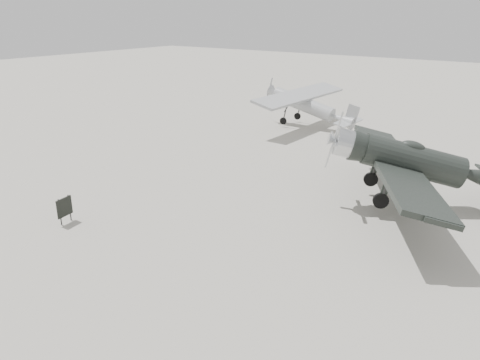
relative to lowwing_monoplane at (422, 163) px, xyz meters
name	(u,v)px	position (x,y,z in m)	size (l,w,h in m)	color
ground	(241,239)	(-4.80, -7.58, -2.16)	(160.00, 160.00, 0.00)	#B0AE9C
lowwing_monoplane	(422,163)	(0.00, 0.00, 0.00)	(9.99, 11.95, 4.08)	black
highwing_monoplane	(307,102)	(-11.93, 11.30, -0.17)	(7.92, 11.11, 3.17)	#9D9FA2
sign_board	(64,207)	(-11.94, -10.77, -1.43)	(0.20, 0.83, 1.21)	#333333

